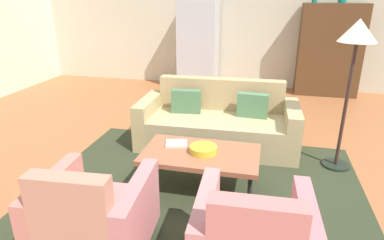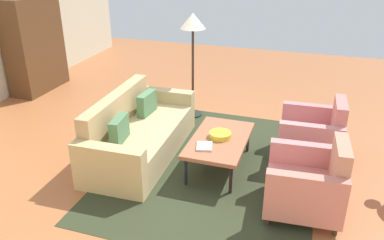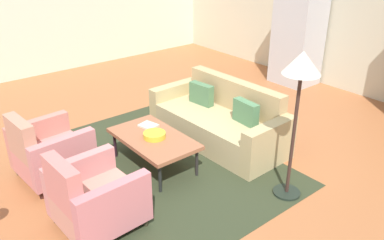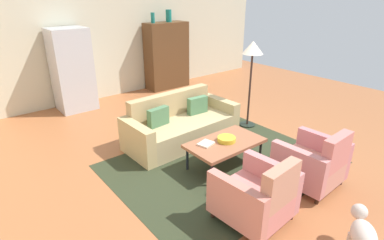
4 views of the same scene
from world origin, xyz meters
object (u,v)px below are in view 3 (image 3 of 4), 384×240
coffee_table (154,139)px  armchair_right (92,200)px  armchair_left (47,153)px  refrigerator (298,37)px  book_stack (148,125)px  fruit_bowl (155,135)px  floor_lamp (301,77)px  couch (221,121)px

coffee_table → armchair_right: 1.31m
armchair_left → refrigerator: refrigerator is taller
book_stack → coffee_table: bearing=-21.9°
armchair_right → refrigerator: size_ratio=0.48×
fruit_bowl → floor_lamp: size_ratio=0.17×
coffee_table → armchair_left: (-0.60, -1.17, -0.05)m
armchair_left → armchair_right: bearing=-4.0°
fruit_bowl → refrigerator: size_ratio=0.15×
couch → refrigerator: bearing=-74.3°
coffee_table → refrigerator: bearing=102.4°
armchair_right → fruit_bowl: size_ratio=3.09×
coffee_table → armchair_right: size_ratio=1.36×
coffee_table → fruit_bowl: 0.08m
refrigerator → floor_lamp: 4.03m
armchair_right → refrigerator: 5.46m
couch → floor_lamp: bearing=165.9°
coffee_table → refrigerator: (-0.89, 4.05, 0.53)m
armchair_right → floor_lamp: (0.90, 2.02, 1.10)m
fruit_bowl → book_stack: bearing=159.8°
couch → armchair_left: size_ratio=2.41×
fruit_bowl → refrigerator: refrigerator is taller
coffee_table → armchair_left: armchair_left is taller
armchair_right → book_stack: size_ratio=3.29×
refrigerator → couch: bearing=-72.8°
armchair_left → fruit_bowl: (0.62, 1.17, 0.12)m
armchair_right → book_stack: armchair_right is taller
coffee_table → book_stack: book_stack is taller
couch → book_stack: 1.12m
fruit_bowl → armchair_right: bearing=-63.7°
coffee_table → book_stack: bearing=158.1°
armchair_left → armchair_right: (1.20, -0.00, 0.00)m
fruit_bowl → book_stack: fruit_bowl is taller
refrigerator → coffee_table: bearing=-77.6°
couch → refrigerator: refrigerator is taller
book_stack → couch: bearing=74.8°
coffee_table → fruit_bowl: (0.03, -0.00, 0.07)m
armchair_left → refrigerator: size_ratio=0.48×
couch → coffee_table: couch is taller
book_stack → refrigerator: refrigerator is taller
fruit_bowl → armchair_left: bearing=-118.1°
armchair_right → refrigerator: (-1.49, 5.22, 0.58)m
couch → coffee_table: 1.19m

